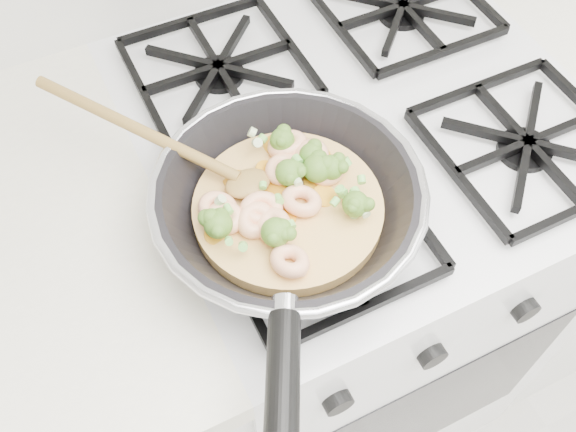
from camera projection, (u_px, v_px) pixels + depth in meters
name	position (u px, v px, depth m)	size (l,w,h in m)	color
stove	(342.00, 272.00, 1.23)	(0.60, 0.60, 0.92)	white
skillet	(287.00, 204.00, 0.71)	(0.36, 0.55, 0.09)	black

